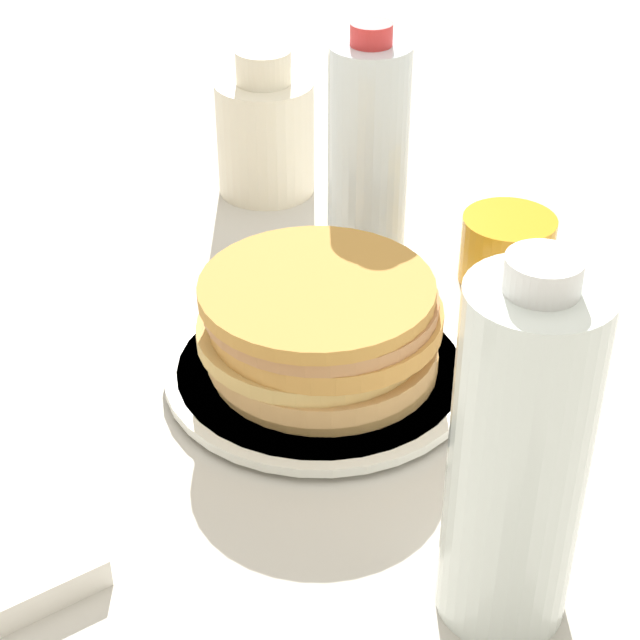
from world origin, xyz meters
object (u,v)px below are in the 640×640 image
at_px(cream_jug, 265,132).
at_px(water_bottle_near, 368,154).
at_px(pancake_stack, 321,327).
at_px(juice_glass, 507,249).
at_px(plate, 320,371).
at_px(water_bottle_mid, 518,459).

distance_m(cream_jug, water_bottle_near, 0.17).
bearing_deg(pancake_stack, juice_glass, 162.56).
distance_m(plate, water_bottle_near, 0.21).
relative_size(pancake_stack, water_bottle_mid, 0.77).
bearing_deg(juice_glass, water_bottle_mid, 20.92).
height_order(cream_jug, water_bottle_mid, water_bottle_mid).
relative_size(plate, juice_glass, 2.92).
distance_m(plate, cream_jug, 0.33).
height_order(plate, water_bottle_mid, water_bottle_mid).
bearing_deg(water_bottle_mid, juice_glass, -159.08).
relative_size(juice_glass, water_bottle_mid, 0.34).
distance_m(pancake_stack, water_bottle_near, 0.20).
xyz_separation_m(pancake_stack, cream_jug, (-0.26, -0.21, 0.01)).
bearing_deg(cream_jug, plate, 39.05).
height_order(juice_glass, cream_jug, cream_jug).
bearing_deg(water_bottle_mid, pancake_stack, -124.36).
height_order(pancake_stack, cream_jug, cream_jug).
xyz_separation_m(juice_glass, water_bottle_mid, (0.35, 0.13, 0.08)).
relative_size(pancake_stack, cream_jug, 1.25).
distance_m(plate, juice_glass, 0.22).
bearing_deg(plate, pancake_stack, 37.03).
relative_size(plate, water_bottle_mid, 1.00).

